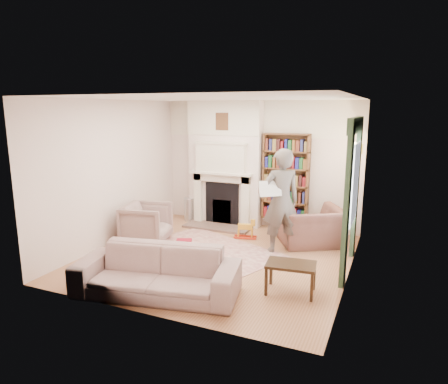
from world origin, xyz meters
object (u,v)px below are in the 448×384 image
at_px(armchair_reading, 311,226).
at_px(bookcase, 286,177).
at_px(armchair_left, 147,223).
at_px(rocking_horse, 245,229).
at_px(sofa, 157,272).
at_px(man_reading, 281,201).
at_px(coffee_table, 291,278).
at_px(paraffin_heater, 189,209).

bearing_deg(armchair_reading, bookcase, -77.52).
xyz_separation_m(armchair_left, rocking_horse, (1.72, 1.01, -0.19)).
xyz_separation_m(sofa, man_reading, (1.14, 2.42, 0.63)).
relative_size(bookcase, coffee_table, 2.64).
xyz_separation_m(sofa, paraffin_heater, (-1.41, 3.60, -0.07)).
relative_size(man_reading, rocking_horse, 4.17).
bearing_deg(man_reading, coffee_table, 75.11).
bearing_deg(armchair_reading, coffee_table, 64.03).
bearing_deg(man_reading, armchair_left, -23.35).
bearing_deg(bookcase, rocking_horse, -121.11).
distance_m(bookcase, armchair_reading, 1.35).
bearing_deg(coffee_table, rocking_horse, 118.95).
distance_m(bookcase, armchair_left, 3.11).
height_order(armchair_left, rocking_horse, armchair_left).
xyz_separation_m(armchair_reading, man_reading, (-0.45, -0.60, 0.59)).
relative_size(armchair_left, sofa, 0.37).
relative_size(coffee_table, paraffin_heater, 1.27).
bearing_deg(armchair_left, man_reading, -90.34).
xyz_separation_m(coffee_table, rocking_horse, (-1.46, 2.06, -0.02)).
xyz_separation_m(paraffin_heater, rocking_horse, (1.69, -0.73, -0.07)).
height_order(sofa, coffee_table, sofa).
relative_size(bookcase, armchair_left, 2.14).
distance_m(armchair_left, rocking_horse, 2.00).
distance_m(bookcase, paraffin_heater, 2.45).
bearing_deg(sofa, bookcase, 65.91).
height_order(paraffin_heater, rocking_horse, paraffin_heater).
height_order(sofa, man_reading, man_reading).
distance_m(armchair_left, paraffin_heater, 1.74).
relative_size(armchair_reading, sofa, 0.49).
xyz_separation_m(armchair_reading, armchair_left, (-3.02, -1.16, 0.02)).
height_order(bookcase, man_reading, bookcase).
bearing_deg(armchair_left, bookcase, -61.97).
height_order(armchair_reading, man_reading, man_reading).
distance_m(armchair_reading, rocking_horse, 1.33).
distance_m(coffee_table, rocking_horse, 2.53).
distance_m(bookcase, rocking_horse, 1.47).
height_order(bookcase, armchair_reading, bookcase).
bearing_deg(armchair_reading, sofa, 32.15).
height_order(coffee_table, paraffin_heater, paraffin_heater).
bearing_deg(rocking_horse, armchair_reading, -7.21).
bearing_deg(rocking_horse, man_reading, -41.53).
bearing_deg(armchair_left, paraffin_heater, -13.26).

